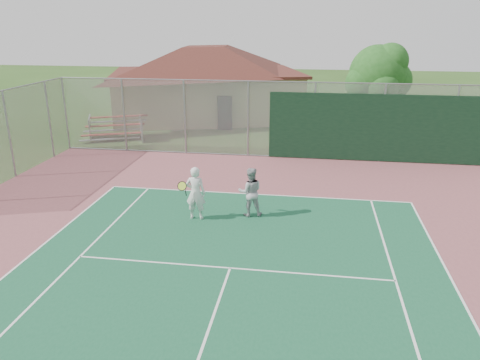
% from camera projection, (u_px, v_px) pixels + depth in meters
% --- Properties ---
extents(back_fence, '(20.08, 0.11, 3.53)m').
position_uv_depth(back_fence, '(316.00, 123.00, 21.08)').
color(back_fence, gray).
rests_on(back_fence, ground).
extents(side_fence_left, '(0.08, 9.00, 3.50)m').
position_uv_depth(side_fence_left, '(9.00, 135.00, 18.61)').
color(side_fence_left, gray).
rests_on(side_fence_left, ground).
extents(clubhouse, '(14.36, 11.54, 5.40)m').
position_uv_depth(clubhouse, '(207.00, 75.00, 30.33)').
color(clubhouse, '#CCB382').
rests_on(clubhouse, ground).
extents(bleachers, '(3.70, 2.88, 1.14)m').
position_uv_depth(bleachers, '(115.00, 128.00, 25.20)').
color(bleachers, '#AA3627').
rests_on(bleachers, ground).
extents(tree, '(3.59, 3.40, 5.00)m').
position_uv_depth(tree, '(379.00, 76.00, 24.99)').
color(tree, '#321F12').
rests_on(tree, ground).
extents(player_white_front, '(0.83, 0.67, 1.74)m').
position_uv_depth(player_white_front, '(195.00, 194.00, 14.77)').
color(player_white_front, silver).
rests_on(player_white_front, ground).
extents(player_grey_back, '(0.90, 0.77, 1.62)m').
position_uv_depth(player_grey_back, '(250.00, 192.00, 15.06)').
color(player_grey_back, '#A1A4A6').
rests_on(player_grey_back, ground).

